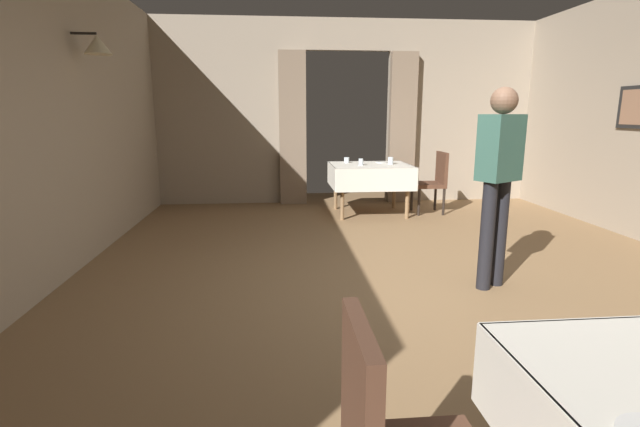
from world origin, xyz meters
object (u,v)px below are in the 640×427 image
at_px(chair_mid_right, 434,179).
at_px(glass_mid_c, 391,161).
at_px(glass_mid_a, 347,160).
at_px(person_waiter_by_doorway, 498,172).
at_px(plate_mid_b, 381,162).
at_px(dining_table_mid, 370,172).
at_px(glass_mid_d, 361,162).

height_order(chair_mid_right, glass_mid_c, chair_mid_right).
relative_size(glass_mid_a, person_waiter_by_doorway, 0.05).
height_order(glass_mid_a, plate_mid_b, glass_mid_a).
distance_m(dining_table_mid, plate_mid_b, 0.35).
bearing_deg(plate_mid_b, glass_mid_c, -71.25).
distance_m(glass_mid_d, person_waiter_by_doorway, 3.08).
xyz_separation_m(chair_mid_right, glass_mid_a, (-1.30, 0.29, 0.28)).
relative_size(chair_mid_right, glass_mid_d, 9.18).
height_order(glass_mid_a, glass_mid_d, glass_mid_d).
distance_m(dining_table_mid, chair_mid_right, 0.98).
xyz_separation_m(dining_table_mid, glass_mid_d, (-0.16, -0.11, 0.16)).
distance_m(glass_mid_c, glass_mid_d, 0.48).
relative_size(chair_mid_right, glass_mid_a, 10.74).
bearing_deg(dining_table_mid, plate_mid_b, 48.74).
distance_m(dining_table_mid, glass_mid_d, 0.25).
xyz_separation_m(dining_table_mid, chair_mid_right, (0.98, -0.02, -0.13)).
bearing_deg(glass_mid_c, glass_mid_d, -168.20).
xyz_separation_m(chair_mid_right, plate_mid_b, (-0.76, 0.27, 0.24)).
distance_m(dining_table_mid, glass_mid_a, 0.44).
xyz_separation_m(glass_mid_a, person_waiter_by_doorway, (0.79, -3.38, 0.23)).
bearing_deg(glass_mid_a, glass_mid_c, -23.89).
xyz_separation_m(plate_mid_b, glass_mid_d, (-0.38, -0.36, 0.04)).
relative_size(plate_mid_b, glass_mid_c, 1.72).
distance_m(chair_mid_right, person_waiter_by_doorway, 3.17).
distance_m(glass_mid_a, glass_mid_d, 0.41).
relative_size(dining_table_mid, plate_mid_b, 6.20).
bearing_deg(plate_mid_b, glass_mid_a, 178.11).
distance_m(dining_table_mid, person_waiter_by_doorway, 3.17).
height_order(chair_mid_right, glass_mid_a, chair_mid_right).
height_order(plate_mid_b, person_waiter_by_doorway, person_waiter_by_doorway).
xyz_separation_m(dining_table_mid, person_waiter_by_doorway, (0.47, -3.11, 0.38)).
xyz_separation_m(plate_mid_b, glass_mid_c, (0.09, -0.26, 0.05)).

